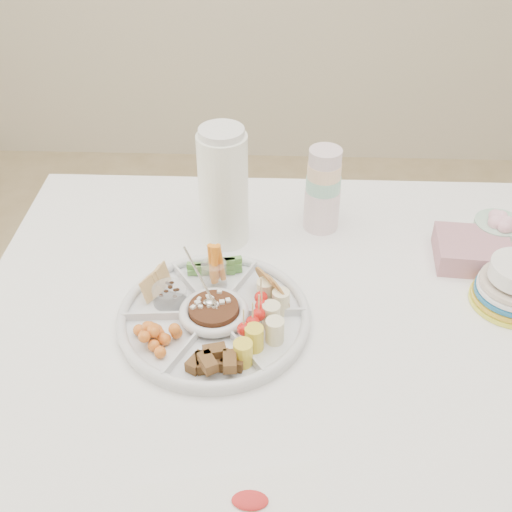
{
  "coord_description": "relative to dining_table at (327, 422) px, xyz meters",
  "views": [
    {
      "loc": [
        -0.14,
        -0.99,
        1.66
      ],
      "look_at": [
        -0.18,
        0.04,
        0.85
      ],
      "focal_mm": 45.0,
      "sensor_mm": 36.0,
      "label": 1
    }
  ],
  "objects": [
    {
      "name": "tortillas",
      "position": [
        -0.15,
        0.02,
        0.42
      ],
      "size": [
        0.11,
        0.11,
        0.06
      ],
      "primitive_type": null,
      "rotation": [
        0.0,
        0.0,
        0.08
      ],
      "color": "olive",
      "rests_on": "party_tray"
    },
    {
      "name": "dining_table",
      "position": [
        0.0,
        0.0,
        0.0
      ],
      "size": [
        1.52,
        1.02,
        0.76
      ],
      "primitive_type": "cube",
      "color": "white",
      "rests_on": "floor"
    },
    {
      "name": "banana_tomato",
      "position": [
        -0.14,
        -0.11,
        0.44
      ],
      "size": [
        0.13,
        0.13,
        0.1
      ],
      "primitive_type": null,
      "rotation": [
        0.0,
        0.0,
        0.08
      ],
      "color": "#D1CD51",
      "rests_on": "party_tray"
    },
    {
      "name": "carrot_cucumber",
      "position": [
        -0.27,
        0.07,
        0.44
      ],
      "size": [
        0.11,
        0.11,
        0.1
      ],
      "primitive_type": null,
      "rotation": [
        0.0,
        0.0,
        0.08
      ],
      "color": "orange",
      "rests_on": "party_tray"
    },
    {
      "name": "cup_stack",
      "position": [
        -0.03,
        0.29,
        0.5
      ],
      "size": [
        0.11,
        0.11,
        0.23
      ],
      "primitive_type": "cylinder",
      "rotation": [
        0.0,
        0.0,
        -0.34
      ],
      "color": "#B4C7AC",
      "rests_on": "dining_table"
    },
    {
      "name": "pita_raisins",
      "position": [
        -0.37,
        -0.0,
        0.42
      ],
      "size": [
        0.1,
        0.1,
        0.05
      ],
      "primitive_type": null,
      "rotation": [
        0.0,
        0.0,
        0.08
      ],
      "color": "#B88543",
      "rests_on": "party_tray"
    },
    {
      "name": "floor",
      "position": [
        0.0,
        0.0,
        -0.38
      ],
      "size": [
        4.0,
        4.0,
        0.0
      ],
      "primitive_type": "plane",
      "color": "tan",
      "rests_on": "ground"
    },
    {
      "name": "bean_dip",
      "position": [
        -0.26,
        -0.06,
        0.41
      ],
      "size": [
        0.11,
        0.11,
        0.04
      ],
      "primitive_type": "cylinder",
      "rotation": [
        0.0,
        0.0,
        0.08
      ],
      "color": "#532F1D",
      "rests_on": "party_tray"
    },
    {
      "name": "cherries",
      "position": [
        -0.36,
        -0.13,
        0.42
      ],
      "size": [
        0.11,
        0.11,
        0.04
      ],
      "primitive_type": null,
      "rotation": [
        0.0,
        0.0,
        0.08
      ],
      "color": "orange",
      "rests_on": "party_tray"
    },
    {
      "name": "flower_bowl",
      "position": [
        0.38,
        0.24,
        0.42
      ],
      "size": [
        0.14,
        0.14,
        0.08
      ],
      "primitive_type": "cylinder",
      "rotation": [
        0.0,
        0.0,
        0.27
      ],
      "color": "#A2C2B1",
      "rests_on": "dining_table"
    },
    {
      "name": "placemat",
      "position": [
        -0.2,
        -0.45,
        0.38
      ],
      "size": [
        0.31,
        0.16,
        0.01
      ],
      "primitive_type": "cube",
      "rotation": [
        0.0,
        0.0,
        0.2
      ],
      "color": "white",
      "rests_on": "dining_table"
    },
    {
      "name": "granola_chunks",
      "position": [
        -0.24,
        -0.19,
        0.42
      ],
      "size": [
        0.12,
        0.12,
        0.05
      ],
      "primitive_type": null,
      "rotation": [
        0.0,
        0.0,
        0.08
      ],
      "color": "#533715",
      "rests_on": "party_tray"
    },
    {
      "name": "napkin_stack",
      "position": [
        0.31,
        0.17,
        0.41
      ],
      "size": [
        0.17,
        0.15,
        0.05
      ],
      "primitive_type": "cube",
      "rotation": [
        0.0,
        0.0,
        -0.08
      ],
      "color": "#B07582",
      "rests_on": "dining_table"
    },
    {
      "name": "party_tray",
      "position": [
        -0.26,
        -0.06,
        0.4
      ],
      "size": [
        0.41,
        0.41,
        0.04
      ],
      "primitive_type": "cylinder",
      "rotation": [
        0.0,
        0.0,
        0.08
      ],
      "color": "silver",
      "rests_on": "dining_table"
    },
    {
      "name": "thermos",
      "position": [
        -0.26,
        0.23,
        0.52
      ],
      "size": [
        0.13,
        0.13,
        0.29
      ],
      "primitive_type": "cylinder",
      "rotation": [
        0.0,
        0.0,
        0.18
      ],
      "color": "white",
      "rests_on": "dining_table"
    }
  ]
}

